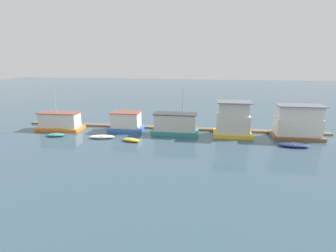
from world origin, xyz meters
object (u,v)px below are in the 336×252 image
(houseboat_blue, at_px, (126,122))
(houseboat_brown, at_px, (298,123))
(houseboat_teal, at_px, (175,124))
(dinghy_navy, at_px, (294,145))
(dinghy_yellow, at_px, (131,140))
(mooring_post_near_left, at_px, (194,127))
(dinghy_white, at_px, (102,137))
(houseboat_yellow, at_px, (233,121))
(dinghy_teal, at_px, (56,135))
(houseboat_orange, at_px, (60,121))

(houseboat_blue, distance_m, houseboat_brown, 26.63)
(houseboat_teal, height_order, dinghy_navy, houseboat_teal)
(dinghy_yellow, distance_m, mooring_post_near_left, 11.12)
(houseboat_teal, bearing_deg, dinghy_white, -160.00)
(houseboat_yellow, xyz_separation_m, dinghy_navy, (7.87, -4.24, -2.12))
(houseboat_blue, height_order, dinghy_white, houseboat_blue)
(dinghy_white, bearing_deg, dinghy_teal, -179.23)
(houseboat_blue, distance_m, houseboat_teal, 8.28)
(houseboat_orange, distance_m, dinghy_navy, 36.47)
(mooring_post_near_left, bearing_deg, dinghy_navy, -23.02)
(houseboat_teal, distance_m, dinghy_yellow, 7.68)
(houseboat_blue, xyz_separation_m, dinghy_white, (-2.44, -4.72, -1.20))
(houseboat_teal, relative_size, dinghy_teal, 2.47)
(houseboat_yellow, height_order, houseboat_brown, houseboat_yellow)
(houseboat_yellow, height_order, mooring_post_near_left, houseboat_yellow)
(houseboat_brown, relative_size, dinghy_white, 1.80)
(dinghy_navy, bearing_deg, houseboat_teal, 167.12)
(houseboat_orange, height_order, dinghy_white, houseboat_orange)
(dinghy_teal, bearing_deg, houseboat_orange, 109.67)
(houseboat_brown, distance_m, dinghy_navy, 5.03)
(houseboat_teal, bearing_deg, mooring_post_near_left, 35.49)
(houseboat_orange, distance_m, houseboat_blue, 11.31)
(houseboat_yellow, xyz_separation_m, dinghy_white, (-19.57, -4.30, -2.14))
(houseboat_orange, relative_size, mooring_post_near_left, 5.11)
(houseboat_blue, relative_size, dinghy_white, 1.36)
(houseboat_teal, bearing_deg, dinghy_teal, -167.60)
(dinghy_white, bearing_deg, houseboat_brown, 8.50)
(houseboat_teal, height_order, houseboat_yellow, houseboat_teal)
(houseboat_brown, relative_size, dinghy_yellow, 2.44)
(houseboat_orange, height_order, houseboat_teal, houseboat_teal)
(houseboat_orange, bearing_deg, dinghy_navy, -5.79)
(houseboat_brown, xyz_separation_m, dinghy_white, (-29.05, -4.34, -2.11))
(houseboat_teal, bearing_deg, houseboat_brown, 1.41)
(dinghy_white, bearing_deg, houseboat_orange, 157.09)
(houseboat_orange, distance_m, houseboat_brown, 37.90)
(houseboat_blue, distance_m, mooring_post_near_left, 11.22)
(houseboat_teal, xyz_separation_m, dinghy_white, (-10.68, -3.89, -1.33))
(houseboat_orange, xyz_separation_m, houseboat_yellow, (28.40, 0.56, 1.01))
(dinghy_teal, bearing_deg, dinghy_white, 0.77)
(dinghy_navy, bearing_deg, dinghy_yellow, -177.73)
(houseboat_orange, distance_m, mooring_post_near_left, 22.51)
(houseboat_blue, bearing_deg, houseboat_teal, -5.78)
(dinghy_yellow, distance_m, dinghy_navy, 22.68)
(dinghy_yellow, xyz_separation_m, dinghy_navy, (22.67, 0.90, 0.02))
(houseboat_orange, bearing_deg, dinghy_white, -22.91)
(dinghy_white, bearing_deg, houseboat_blue, 62.67)
(dinghy_teal, distance_m, dinghy_navy, 34.90)
(houseboat_blue, xyz_separation_m, houseboat_teal, (8.24, -0.83, 0.13))
(dinghy_yellow, relative_size, dinghy_navy, 0.71)
(houseboat_orange, distance_m, houseboat_yellow, 28.42)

